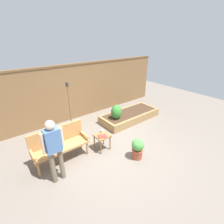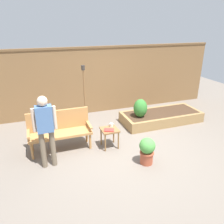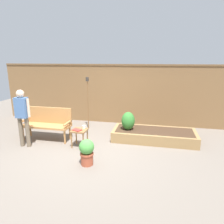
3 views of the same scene
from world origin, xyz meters
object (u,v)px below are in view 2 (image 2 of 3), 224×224
object	(u,v)px
side_table	(110,132)
cup_on_table	(111,125)
garden_bench	(59,128)
potted_boxwood	(147,150)
tiki_torch	(84,85)
shrub_near_bench	(140,108)
book_on_table	(109,130)
person_by_bench	(45,126)

from	to	relation	value
side_table	cup_on_table	bearing A→B (deg)	55.04
garden_bench	potted_boxwood	distance (m)	2.09
cup_on_table	tiki_torch	distance (m)	1.56
side_table	tiki_torch	size ratio (longest dim) A/B	0.27
potted_boxwood	tiki_torch	bearing A→B (deg)	107.84
tiki_torch	shrub_near_bench	bearing A→B (deg)	-24.81
garden_bench	shrub_near_bench	xyz separation A→B (m)	(2.34, 0.47, 0.02)
book_on_table	garden_bench	bearing A→B (deg)	-179.35
book_on_table	person_by_bench	distance (m)	1.51
garden_bench	cup_on_table	world-z (taller)	garden_bench
cup_on_table	person_by_bench	size ratio (longest dim) A/B	0.07
cup_on_table	shrub_near_bench	world-z (taller)	shrub_near_bench
shrub_near_bench	side_table	bearing A→B (deg)	-146.18
book_on_table	person_by_bench	size ratio (longest dim) A/B	0.15
potted_boxwood	shrub_near_bench	size ratio (longest dim) A/B	1.13
side_table	cup_on_table	world-z (taller)	cup_on_table
garden_bench	potted_boxwood	size ratio (longest dim) A/B	2.39
cup_on_table	person_by_bench	bearing A→B (deg)	-164.13
potted_boxwood	person_by_bench	distance (m)	2.16
cup_on_table	book_on_table	distance (m)	0.24
potted_boxwood	shrub_near_bench	xyz separation A→B (m)	(0.69, 1.73, 0.24)
shrub_near_bench	person_by_bench	distance (m)	2.92
side_table	person_by_bench	distance (m)	1.58
side_table	shrub_near_bench	bearing A→B (deg)	33.82
cup_on_table	side_table	bearing A→B (deg)	-124.96
book_on_table	potted_boxwood	xyz separation A→B (m)	(0.56, -0.85, -0.16)
cup_on_table	tiki_torch	xyz separation A→B (m)	(-0.34, 1.36, 0.68)
book_on_table	side_table	bearing A→B (deg)	84.58
shrub_near_bench	person_by_bench	size ratio (longest dim) A/B	0.34
potted_boxwood	book_on_table	bearing A→B (deg)	123.58
side_table	tiki_torch	xyz separation A→B (m)	(-0.25, 1.49, 0.80)
book_on_table	person_by_bench	world-z (taller)	person_by_bench
tiki_torch	cup_on_table	bearing A→B (deg)	-76.10
side_table	book_on_table	bearing A→B (deg)	-116.83
side_table	potted_boxwood	distance (m)	1.06
garden_bench	cup_on_table	distance (m)	1.24
book_on_table	shrub_near_bench	xyz separation A→B (m)	(1.25, 0.88, 0.07)
garden_bench	book_on_table	bearing A→B (deg)	-20.76
side_table	cup_on_table	size ratio (longest dim) A/B	4.15
shrub_near_bench	tiki_torch	bearing A→B (deg)	155.19
side_table	shrub_near_bench	world-z (taller)	shrub_near_bench
person_by_bench	tiki_torch	bearing A→B (deg)	56.15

